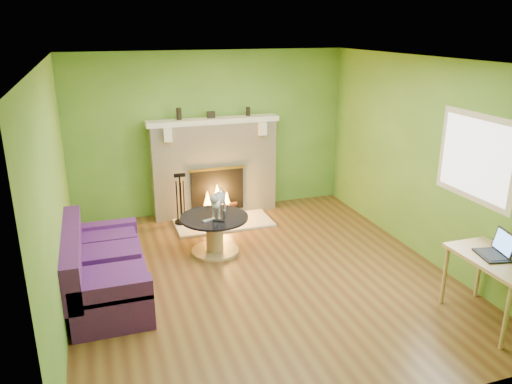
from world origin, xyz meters
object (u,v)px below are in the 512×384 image
coffee_table (215,232)px  desk (496,266)px  sofa (103,270)px  cat (219,202)px

coffee_table → desk: desk is taller
desk → coffee_table: bearing=132.6°
sofa → desk: bearing=-25.7°
sofa → desk: sofa is taller
sofa → coffee_table: size_ratio=1.97×
sofa → cat: cat is taller
sofa → cat: (1.56, 0.75, 0.39)m
coffee_table → desk: bearing=-47.4°
sofa → desk: size_ratio=1.85×
desk → sofa: bearing=154.3°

